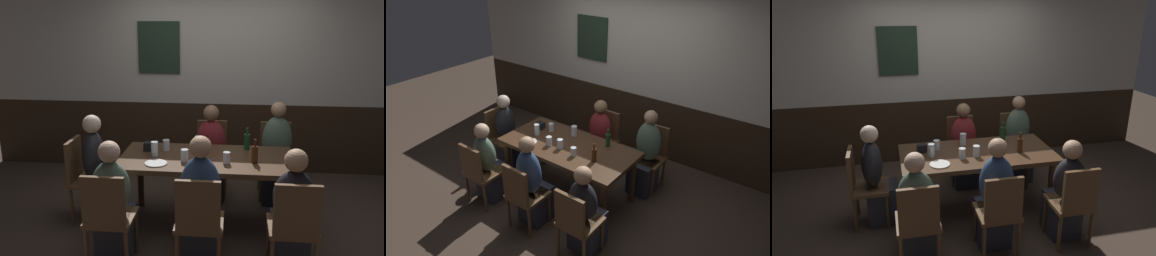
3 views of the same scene
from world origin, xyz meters
TOP-DOWN VIEW (x-y plane):
  - ground_plane at (0.00, 0.00)m, footprint 12.00×12.00m
  - wall_back at (-0.01, 1.65)m, footprint 6.40×0.13m
  - dining_table at (0.00, 0.00)m, footprint 1.74×0.86m
  - chair_mid_far at (0.00, 0.84)m, footprint 0.40×0.40m
  - chair_right_far at (0.76, 0.84)m, footprint 0.40×0.40m
  - chair_head_west at (-1.28, 0.00)m, footprint 0.40×0.40m
  - chair_mid_near at (0.00, -0.84)m, footprint 0.40×0.40m
  - chair_left_near at (-0.76, -0.84)m, footprint 0.40×0.40m
  - chair_right_near at (0.76, -0.84)m, footprint 0.40×0.40m
  - person_mid_far at (-0.00, 0.68)m, footprint 0.34×0.37m
  - person_right_far at (0.76, 0.68)m, footprint 0.34×0.37m
  - person_head_west at (-1.12, 0.00)m, footprint 0.37×0.34m
  - person_mid_near at (0.00, -0.68)m, footprint 0.34×0.37m
  - person_left_near at (-0.76, -0.68)m, footprint 0.34×0.37m
  - person_right_near at (0.76, -0.68)m, footprint 0.34×0.37m
  - beer_glass_tall at (-0.20, -0.14)m, footprint 0.07×0.07m
  - pint_glass_stout at (-0.44, 0.17)m, footprint 0.07×0.07m
  - beer_glass_half at (0.20, -0.16)m, footprint 0.07×0.07m
  - tumbler_water at (-0.04, -0.11)m, footprint 0.07×0.07m
  - pint_glass_amber at (-0.11, 0.26)m, footprint 0.08×0.08m
  - highball_clear at (-0.52, -0.02)m, footprint 0.07×0.07m
  - beer_bottle_green at (0.41, 0.30)m, footprint 0.06×0.06m
  - beer_bottle_brown at (0.47, -0.11)m, footprint 0.06×0.06m
  - plate_white_large at (-0.47, -0.24)m, footprint 0.22×0.22m
  - condiment_caddy at (-0.61, 0.15)m, footprint 0.11×0.09m

SIDE VIEW (x-z plane):
  - ground_plane at x=0.00m, z-range 0.00..0.00m
  - person_right_near at x=0.76m, z-range -0.09..1.00m
  - person_left_near at x=-0.76m, z-range -0.09..1.02m
  - person_mid_far at x=0.00m, z-range -0.09..1.03m
  - person_head_west at x=-1.12m, z-range -0.09..1.05m
  - person_right_far at x=0.76m, z-range -0.10..1.08m
  - person_mid_near at x=0.00m, z-range -0.09..1.08m
  - chair_mid_far at x=0.00m, z-range 0.06..0.94m
  - chair_right_far at x=0.76m, z-range 0.06..0.94m
  - chair_head_west at x=-1.28m, z-range 0.06..0.94m
  - chair_mid_near at x=0.00m, z-range 0.06..0.94m
  - chair_left_near at x=-0.76m, z-range 0.06..0.94m
  - chair_right_near at x=0.76m, z-range 0.06..0.94m
  - dining_table at x=0.00m, z-range 0.29..1.03m
  - plate_white_large at x=-0.47m, z-range 0.74..0.75m
  - condiment_caddy at x=-0.61m, z-range 0.74..0.83m
  - pint_glass_stout at x=-0.44m, z-range 0.73..0.85m
  - beer_glass_half at x=0.20m, z-range 0.74..0.85m
  - beer_glass_tall at x=-0.20m, z-range 0.73..0.85m
  - tumbler_water at x=-0.04m, z-range 0.73..0.86m
  - pint_glass_amber at x=-0.11m, z-range 0.73..0.87m
  - highball_clear at x=-0.52m, z-range 0.73..0.88m
  - beer_bottle_brown at x=0.47m, z-range 0.71..0.95m
  - beer_bottle_green at x=0.41m, z-range 0.71..0.95m
  - wall_back at x=-0.01m, z-range 0.00..2.60m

